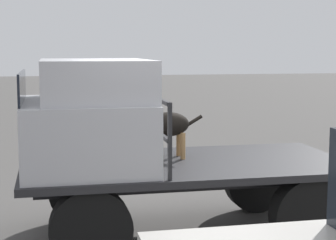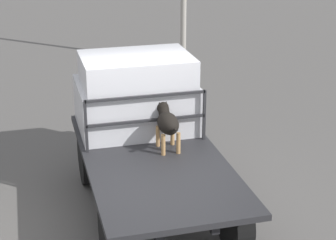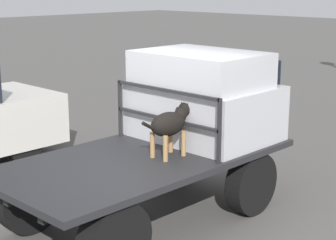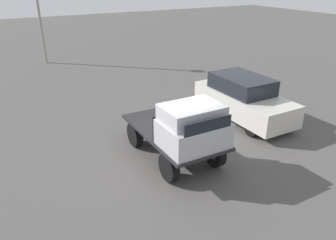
% 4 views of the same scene
% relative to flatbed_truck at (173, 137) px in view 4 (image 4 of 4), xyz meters
% --- Properties ---
extents(ground_plane, '(80.00, 80.00, 0.00)m').
position_rel_flatbed_truck_xyz_m(ground_plane, '(0.00, 0.00, -0.63)').
color(ground_plane, '#514F4C').
extents(flatbed_truck, '(3.78, 1.91, 0.89)m').
position_rel_flatbed_truck_xyz_m(flatbed_truck, '(0.00, 0.00, 0.00)').
color(flatbed_truck, black).
rests_on(flatbed_truck, ground).
extents(truck_cab, '(1.39, 1.79, 1.19)m').
position_rel_flatbed_truck_xyz_m(truck_cab, '(1.11, 0.00, 0.83)').
color(truck_cab, '#B7B7BC').
rests_on(truck_cab, flatbed_truck).
extents(truck_headboard, '(0.04, 1.79, 0.78)m').
position_rel_flatbed_truck_xyz_m(truck_headboard, '(0.38, 0.00, 0.78)').
color(truck_headboard, '#232326').
rests_on(truck_headboard, flatbed_truck).
extents(dog, '(0.87, 0.29, 0.67)m').
position_rel_flatbed_truck_xyz_m(dog, '(0.21, -0.26, 0.68)').
color(dog, '#9E7547').
rests_on(dog, flatbed_truck).
extents(parked_sedan, '(4.34, 1.77, 1.72)m').
position_rel_flatbed_truck_xyz_m(parked_sedan, '(-1.18, 3.90, 0.23)').
color(parked_sedan, black).
rests_on(parked_sedan, ground).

